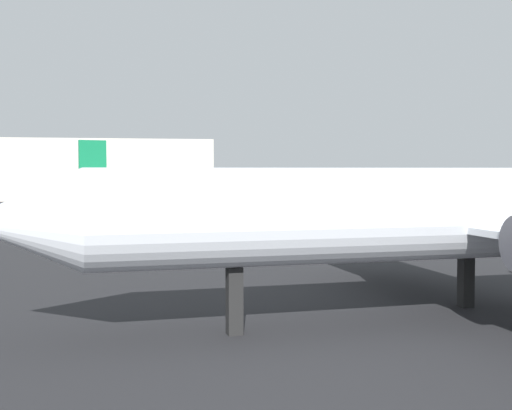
% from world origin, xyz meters
% --- Properties ---
extents(airplane_at_gate, '(35.50, 23.44, 12.81)m').
position_xyz_m(airplane_at_gate, '(8.95, 13.21, 4.05)').
color(airplane_at_gate, silver).
rests_on(airplane_at_gate, ground_plane).
extents(airplane_distant, '(28.43, 19.52, 8.39)m').
position_xyz_m(airplane_distant, '(3.89, 59.43, 3.16)').
color(airplane_distant, white).
rests_on(airplane_distant, ground_plane).
extents(terminal_building, '(65.31, 26.84, 11.18)m').
position_xyz_m(terminal_building, '(-18.45, 128.71, 5.59)').
color(terminal_building, beige).
rests_on(terminal_building, ground_plane).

